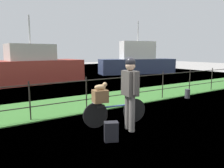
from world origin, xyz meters
TOP-DOWN VIEW (x-y plane):
  - ground_plane at (0.00, 0.00)m, footprint 60.00×60.00m
  - grass_strip at (0.00, 3.38)m, footprint 27.00×2.40m
  - harbor_water at (0.00, 10.25)m, footprint 30.00×30.00m
  - iron_fence at (0.00, 2.39)m, footprint 18.04×0.04m
  - bicycle_main at (-0.78, 0.91)m, footprint 1.65×0.35m
  - wooden_crate at (-1.16, 0.98)m, footprint 0.38×0.34m
  - terrier_dog at (-1.14, 0.97)m, footprint 0.32×0.19m
  - cyclist_person at (-0.69, 0.44)m, footprint 0.33×0.53m
  - backpack_on_paving at (-1.39, 0.15)m, footprint 0.33×0.28m
  - mooring_bollard at (3.31, 1.89)m, footprint 0.20×0.20m
  - moored_boat_near at (7.85, 10.32)m, footprint 6.52×3.30m
  - moored_boat_far at (-0.78, 9.47)m, footprint 5.91×2.68m

SIDE VIEW (x-z plane):
  - ground_plane at x=0.00m, z-range 0.00..0.00m
  - harbor_water at x=0.00m, z-range 0.00..0.00m
  - grass_strip at x=0.00m, z-range 0.00..0.03m
  - mooring_bollard at x=3.31m, z-range 0.00..0.36m
  - backpack_on_paving at x=-1.39m, z-range 0.00..0.40m
  - bicycle_main at x=-0.78m, z-range 0.02..0.63m
  - iron_fence at x=0.00m, z-range 0.08..1.14m
  - wooden_crate at x=-1.16m, z-range 0.61..0.91m
  - moored_boat_far at x=-0.78m, z-range -1.06..2.77m
  - moored_boat_near at x=7.85m, z-range -1.16..3.08m
  - terrier_dog at x=-1.14m, z-range 0.90..1.07m
  - cyclist_person at x=-0.69m, z-range 0.16..1.84m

